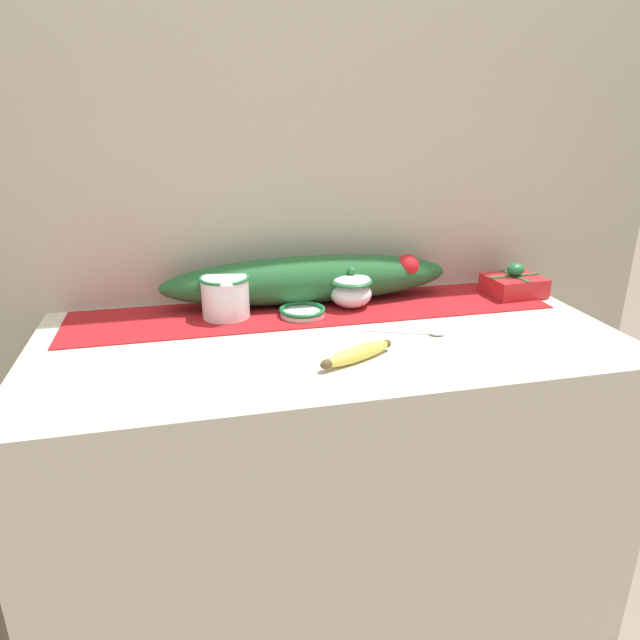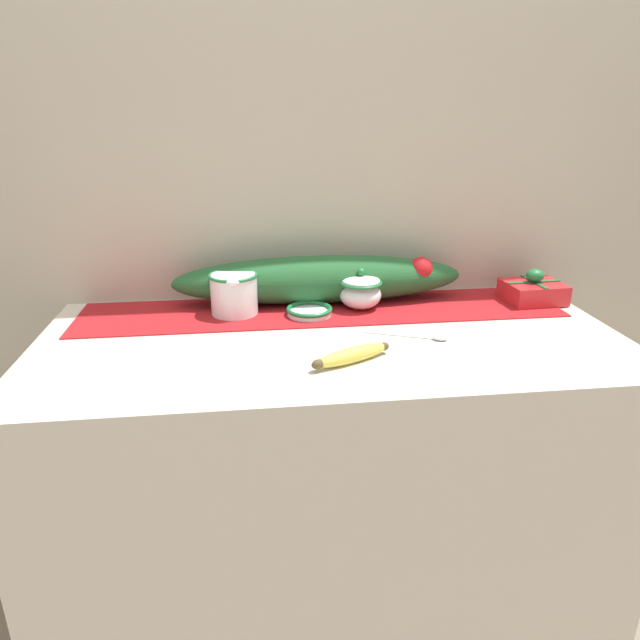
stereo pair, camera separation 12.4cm
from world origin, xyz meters
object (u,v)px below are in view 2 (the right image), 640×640
(sugar_bowl, at_px, (360,291))
(cream_pitcher, at_px, (234,292))
(banana, at_px, (352,355))
(gift_box, at_px, (533,291))
(spoon, at_px, (432,338))
(small_dish, at_px, (309,311))

(sugar_bowl, bearing_deg, cream_pitcher, 179.84)
(banana, height_order, gift_box, gift_box)
(sugar_bowl, distance_m, spoon, 0.26)
(cream_pitcher, relative_size, gift_box, 0.92)
(banana, xyz_separation_m, gift_box, (0.54, 0.32, 0.02))
(cream_pitcher, height_order, sugar_bowl, same)
(sugar_bowl, distance_m, small_dish, 0.14)
(sugar_bowl, relative_size, banana, 0.61)
(banana, distance_m, spoon, 0.22)
(gift_box, bearing_deg, spoon, -147.30)
(cream_pitcher, relative_size, sugar_bowl, 1.29)
(small_dish, xyz_separation_m, gift_box, (0.60, 0.03, 0.02))
(cream_pitcher, relative_size, small_dish, 1.22)
(cream_pitcher, distance_m, spoon, 0.50)
(sugar_bowl, height_order, banana, sugar_bowl)
(small_dish, height_order, spoon, small_dish)
(spoon, bearing_deg, cream_pitcher, 175.33)
(small_dish, bearing_deg, cream_pitcher, 168.70)
(banana, bearing_deg, gift_box, 30.53)
(small_dish, bearing_deg, spoon, -36.10)
(cream_pitcher, distance_m, gift_box, 0.78)
(sugar_bowl, xyz_separation_m, small_dish, (-0.14, -0.04, -0.04))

